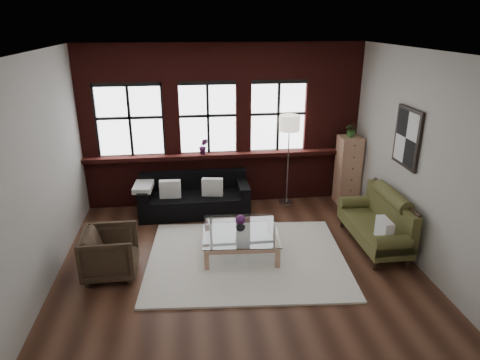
{
  "coord_description": "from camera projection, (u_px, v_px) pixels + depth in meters",
  "views": [
    {
      "loc": [
        -0.72,
        -5.83,
        3.61
      ],
      "look_at": [
        0.1,
        0.6,
        1.15
      ],
      "focal_mm": 32.0,
      "sensor_mm": 36.0,
      "label": 1
    }
  ],
  "objects": [
    {
      "name": "wall_back",
      "position": [
        223.0,
        126.0,
        8.53
      ],
      "size": [
        5.5,
        0.0,
        5.5
      ],
      "primitive_type": "plane",
      "rotation": [
        1.57,
        0.0,
        0.0
      ],
      "color": "#AFACA3",
      "rests_on": "ground"
    },
    {
      "name": "pillow_b",
      "position": [
        212.0,
        187.0,
        8.21
      ],
      "size": [
        0.42,
        0.21,
        0.34
      ],
      "primitive_type": "cube",
      "rotation": [
        0.0,
        0.0,
        -0.18
      ],
      "color": "silver",
      "rests_on": "dark_sofa"
    },
    {
      "name": "wall_poster",
      "position": [
        407.0,
        138.0,
        6.72
      ],
      "size": [
        0.05,
        0.74,
        0.94
      ],
      "primitive_type": null,
      "color": "black",
      "rests_on": "wall_right"
    },
    {
      "name": "window_mid",
      "position": [
        208.0,
        119.0,
        8.39
      ],
      "size": [
        1.38,
        0.1,
        1.5
      ],
      "primitive_type": null,
      "color": "black",
      "rests_on": "brick_backwall"
    },
    {
      "name": "potted_plant_top",
      "position": [
        352.0,
        129.0,
        8.41
      ],
      "size": [
        0.29,
        0.26,
        0.3
      ],
      "primitive_type": "imported",
      "rotation": [
        0.0,
        0.0,
        -0.09
      ],
      "color": "#2D5923",
      "rests_on": "drawer_chest"
    },
    {
      "name": "pillow_a",
      "position": [
        170.0,
        189.0,
        8.11
      ],
      "size": [
        0.41,
        0.16,
        0.34
      ],
      "primitive_type": "cube",
      "rotation": [
        0.0,
        0.0,
        -0.04
      ],
      "color": "silver",
      "rests_on": "dark_sofa"
    },
    {
      "name": "window_left",
      "position": [
        130.0,
        121.0,
        8.21
      ],
      "size": [
        1.38,
        0.1,
        1.5
      ],
      "primitive_type": null,
      "color": "black",
      "rests_on": "brick_backwall"
    },
    {
      "name": "wall_front",
      "position": [
        272.0,
        254.0,
        3.89
      ],
      "size": [
        5.5,
        0.0,
        5.5
      ],
      "primitive_type": "plane",
      "rotation": [
        -1.57,
        0.0,
        0.0
      ],
      "color": "#AFACA3",
      "rests_on": "ground"
    },
    {
      "name": "armchair",
      "position": [
        110.0,
        253.0,
        6.32
      ],
      "size": [
        0.8,
        0.78,
        0.72
      ],
      "primitive_type": "imported",
      "rotation": [
        0.0,
        0.0,
        1.58
      ],
      "color": "#312418",
      "rests_on": "floor"
    },
    {
      "name": "sill_ledge",
      "position": [
        224.0,
        155.0,
        8.59
      ],
      "size": [
        5.5,
        0.3,
        0.08
      ],
      "primitive_type": "cube",
      "color": "#43120F",
      "rests_on": "brick_backwall"
    },
    {
      "name": "vase",
      "position": [
        240.0,
        226.0,
        6.89
      ],
      "size": [
        0.19,
        0.19,
        0.16
      ],
      "primitive_type": "imported",
      "rotation": [
        0.0,
        0.0,
        -0.31
      ],
      "color": "#B2B2B2",
      "rests_on": "coffee_table"
    },
    {
      "name": "window_right",
      "position": [
        278.0,
        117.0,
        8.56
      ],
      "size": [
        1.38,
        0.1,
        1.5
      ],
      "primitive_type": null,
      "color": "black",
      "rests_on": "brick_backwall"
    },
    {
      "name": "wall_left",
      "position": [
        40.0,
        174.0,
        5.88
      ],
      "size": [
        0.0,
        5.0,
        5.0
      ],
      "primitive_type": "plane",
      "rotation": [
        1.57,
        0.0,
        1.57
      ],
      "color": "#AFACA3",
      "rests_on": "ground"
    },
    {
      "name": "brick_backwall",
      "position": [
        223.0,
        126.0,
        8.47
      ],
      "size": [
        5.5,
        0.12,
        3.2
      ],
      "primitive_type": null,
      "color": "#43120F",
      "rests_on": "floor"
    },
    {
      "name": "vintage_settee",
      "position": [
        374.0,
        221.0,
        7.09
      ],
      "size": [
        0.76,
        1.71,
        0.91
      ],
      "primitive_type": null,
      "color": "#4E4D24",
      "rests_on": "floor"
    },
    {
      "name": "shag_rug",
      "position": [
        246.0,
        258.0,
        6.83
      ],
      "size": [
        3.29,
        2.68,
        0.03
      ],
      "primitive_type": "cube",
      "rotation": [
        0.0,
        0.0,
        -0.08
      ],
      "color": "white",
      "rests_on": "floor"
    },
    {
      "name": "pillow_settee",
      "position": [
        384.0,
        230.0,
        6.56
      ],
      "size": [
        0.15,
        0.38,
        0.34
      ],
      "primitive_type": "cube",
      "rotation": [
        0.0,
        0.0,
        -0.02
      ],
      "color": "silver",
      "rests_on": "vintage_settee"
    },
    {
      "name": "sill_plant",
      "position": [
        203.0,
        146.0,
        8.44
      ],
      "size": [
        0.19,
        0.16,
        0.32
      ],
      "primitive_type": "imported",
      "rotation": [
        0.0,
        0.0,
        -0.1
      ],
      "color": "#521C54",
      "rests_on": "sill_ledge"
    },
    {
      "name": "wall_right",
      "position": [
        417.0,
        159.0,
        6.53
      ],
      "size": [
        0.0,
        5.0,
        5.0
      ],
      "primitive_type": "plane",
      "rotation": [
        1.57,
        0.0,
        -1.57
      ],
      "color": "#AFACA3",
      "rests_on": "ground"
    },
    {
      "name": "flowers",
      "position": [
        240.0,
        220.0,
        6.85
      ],
      "size": [
        0.16,
        0.16,
        0.16
      ],
      "primitive_type": "sphere",
      "color": "#521C54",
      "rests_on": "vase"
    },
    {
      "name": "coffee_table",
      "position": [
        240.0,
        241.0,
        6.99
      ],
      "size": [
        1.29,
        1.29,
        0.4
      ],
      "primitive_type": null,
      "rotation": [
        0.0,
        0.0,
        -0.07
      ],
      "color": "tan",
      "rests_on": "shag_rug"
    },
    {
      "name": "drawer_chest",
      "position": [
        348.0,
        170.0,
        8.72
      ],
      "size": [
        0.43,
        0.43,
        1.41
      ],
      "primitive_type": "cube",
      "color": "tan",
      "rests_on": "floor"
    },
    {
      "name": "floor",
      "position": [
        239.0,
        261.0,
        6.78
      ],
      "size": [
        5.5,
        5.5,
        0.0
      ],
      "primitive_type": "plane",
      "color": "#3A1F15",
      "rests_on": "ground"
    },
    {
      "name": "floor_lamp",
      "position": [
        288.0,
        157.0,
        8.57
      ],
      "size": [
        0.4,
        0.4,
        2.0
      ],
      "primitive_type": null,
      "color": "#A5A5A8",
      "rests_on": "floor"
    },
    {
      "name": "dark_sofa",
      "position": [
        194.0,
        195.0,
        8.33
      ],
      "size": [
        2.11,
        0.85,
        0.76
      ],
      "primitive_type": null,
      "color": "black",
      "rests_on": "floor"
    },
    {
      "name": "ceiling",
      "position": [
        238.0,
        51.0,
        5.64
      ],
      "size": [
        5.5,
        5.5,
        0.0
      ],
      "primitive_type": "plane",
      "rotation": [
        3.14,
        0.0,
        0.0
      ],
      "color": "white",
      "rests_on": "ground"
    }
  ]
}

